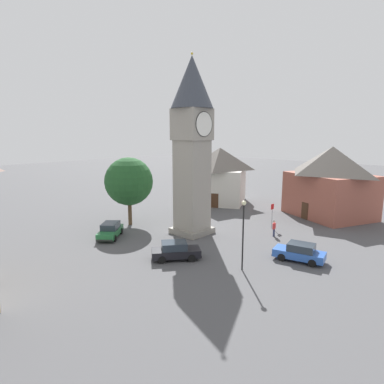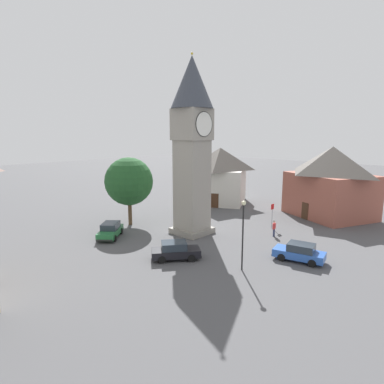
# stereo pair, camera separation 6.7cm
# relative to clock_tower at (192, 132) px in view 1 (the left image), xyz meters

# --- Properties ---
(ground_plane) EXTENTS (200.00, 200.00, 0.00)m
(ground_plane) POSITION_rel_clock_tower_xyz_m (-0.00, -0.00, -10.70)
(ground_plane) COLOR #4C4C4F
(clock_tower) EXTENTS (4.34, 4.34, 18.40)m
(clock_tower) POSITION_rel_clock_tower_xyz_m (0.00, 0.00, 0.00)
(clock_tower) COLOR gray
(clock_tower) RESTS_ON ground
(car_blue_kerb) EXTENTS (4.23, 3.97, 1.53)m
(car_blue_kerb) POSITION_rel_clock_tower_xyz_m (-6.85, 5.11, -9.94)
(car_blue_kerb) COLOR #236B38
(car_blue_kerb) RESTS_ON ground
(car_silver_kerb) EXTENTS (4.28, 3.88, 1.53)m
(car_silver_kerb) POSITION_rel_clock_tower_xyz_m (-6.37, -4.02, -9.94)
(car_silver_kerb) COLOR black
(car_silver_kerb) RESTS_ON ground
(car_red_corner) EXTENTS (2.52, 4.39, 1.53)m
(car_red_corner) POSITION_rel_clock_tower_xyz_m (0.45, -11.89, -9.94)
(car_red_corner) COLOR #2D5BB7
(car_red_corner) RESTS_ON ground
(pedestrian) EXTENTS (0.56, 0.25, 1.69)m
(pedestrian) POSITION_rel_clock_tower_xyz_m (4.98, -7.03, -9.69)
(pedestrian) COLOR #2D3351
(pedestrian) RESTS_ON ground
(tree) EXTENTS (5.54, 5.54, 7.92)m
(tree) POSITION_rel_clock_tower_xyz_m (-2.54, 7.58, -5.57)
(tree) COLOR brown
(tree) RESTS_ON ground
(building_shop_left) EXTENTS (10.85, 10.57, 8.49)m
(building_shop_left) POSITION_rel_clock_tower_xyz_m (14.56, 7.69, -6.36)
(building_shop_left) COLOR beige
(building_shop_left) RESTS_ON ground
(building_terrace_right) EXTENTS (11.42, 12.26, 9.01)m
(building_terrace_right) POSITION_rel_clock_tower_xyz_m (17.35, -8.01, -6.10)
(building_terrace_right) COLOR #995142
(building_terrace_right) RESTS_ON ground
(lamp_post) EXTENTS (0.36, 0.36, 5.55)m
(lamp_post) POSITION_rel_clock_tower_xyz_m (-4.36, -9.42, -7.04)
(lamp_post) COLOR black
(lamp_post) RESTS_ON ground
(road_sign) EXTENTS (0.60, 0.07, 2.80)m
(road_sign) POSITION_rel_clock_tower_xyz_m (7.48, -5.37, -8.80)
(road_sign) COLOR gray
(road_sign) RESTS_ON ground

